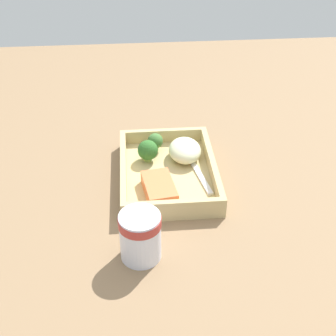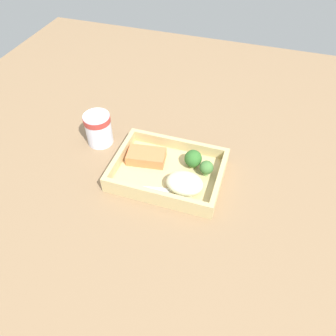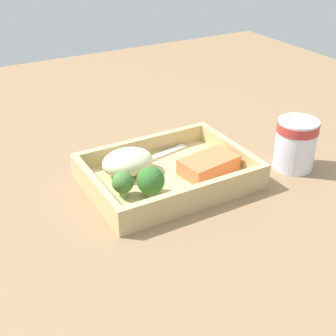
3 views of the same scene
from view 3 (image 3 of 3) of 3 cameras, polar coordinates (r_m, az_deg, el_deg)
The scene contains 9 objects.
ground_plane at distance 79.99cm, azimuth -0.00°, elevation -2.31°, with size 160.00×160.00×2.00cm, color #886A4B.
takeout_tray at distance 79.16cm, azimuth -0.00°, elevation -1.32°, with size 27.10×19.90×1.20cm, color tan.
tray_rim at distance 78.08cm, azimuth -0.00°, elevation 0.03°, with size 27.10×19.90×3.11cm.
salmon_fillet at distance 79.56cm, azimuth 4.97°, elevation 0.36°, with size 9.63×5.68×2.74cm, color #ED7643.
mashed_potatoes at distance 78.91cm, azimuth -4.92°, elevation 0.75°, with size 8.91×7.04×4.30cm, color beige.
broccoli_floret_1 at distance 72.34cm, azimuth -2.13°, elevation -1.60°, with size 4.42×4.42×4.92cm.
broccoli_floret_2 at distance 72.47cm, azimuth -5.53°, elevation -1.82°, with size 3.45×3.45×4.29cm.
fork at distance 83.14cm, azimuth -2.61°, elevation 0.91°, with size 15.82×4.69×0.44cm.
paper_cup at distance 84.56cm, azimuth 15.33°, elevation 3.12°, with size 7.24×7.24×9.07cm.
Camera 3 is at (33.55, 59.14, 41.13)cm, focal length 50.00 mm.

